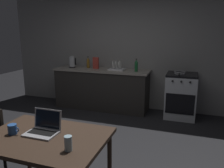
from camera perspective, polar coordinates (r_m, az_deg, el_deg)
ground_plane at (r=3.54m, az=-7.09°, el=-16.56°), size 12.00×12.00×0.00m
back_wall at (r=5.18m, az=6.88°, el=9.07°), size 6.40×0.10×2.78m
kitchen_counter at (r=5.22m, az=-2.57°, el=-1.18°), size 2.16×0.64×0.91m
stove_oven at (r=4.87m, az=16.86°, el=-2.80°), size 0.60×0.62×0.91m
dining_table at (r=2.44m, az=-16.32°, el=-13.97°), size 1.21×0.86×0.73m
laptop at (r=2.47m, az=-16.83°, el=-10.69°), size 0.32×0.25×0.23m
electric_kettle at (r=5.42m, az=-9.95°, el=5.43°), size 0.17×0.15×0.26m
bottle at (r=4.82m, az=6.10°, el=4.64°), size 0.07×0.07×0.27m
frying_pan at (r=4.74m, az=16.60°, el=2.77°), size 0.23×0.40×0.05m
coffee_mug at (r=2.55m, az=-23.67°, el=-10.35°), size 0.13×0.09×0.10m
drinking_glass at (r=2.07m, az=-10.92°, el=-14.41°), size 0.07×0.07×0.14m
cereal_box at (r=5.18m, az=-4.09°, el=5.28°), size 0.13×0.05×0.26m
dish_rack at (r=4.99m, az=1.26°, el=4.08°), size 0.34×0.26×0.21m
bottle_b at (r=5.32m, az=-6.01°, el=5.39°), size 0.07×0.07×0.26m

